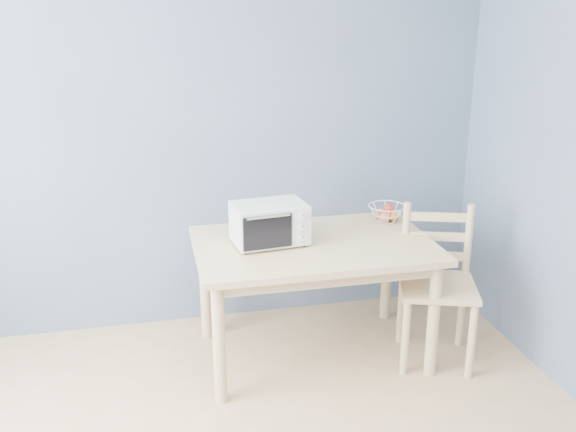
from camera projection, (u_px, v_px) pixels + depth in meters
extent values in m
cube|color=slate|center=(181.00, 134.00, 4.06)|extent=(4.00, 0.01, 2.60)
cube|color=#D7B081|center=(314.00, 245.00, 3.79)|extent=(1.40, 0.90, 0.04)
cylinder|color=#D7B081|center=(219.00, 344.00, 3.44)|extent=(0.07, 0.07, 0.71)
cylinder|color=#D7B081|center=(433.00, 320.00, 3.70)|extent=(0.07, 0.07, 0.71)
cylinder|color=#D7B081|center=(205.00, 287.00, 4.12)|extent=(0.07, 0.07, 0.71)
cylinder|color=#D7B081|center=(387.00, 270.00, 4.38)|extent=(0.07, 0.07, 0.71)
cube|color=silver|center=(269.00, 223.00, 3.72)|extent=(0.45, 0.33, 0.23)
cube|color=black|center=(260.00, 224.00, 3.70)|extent=(0.30, 0.27, 0.18)
cube|color=black|center=(268.00, 232.00, 3.57)|extent=(0.28, 0.04, 0.20)
cylinder|color=silver|center=(268.00, 217.00, 3.53)|extent=(0.25, 0.04, 0.01)
cube|color=silver|center=(302.00, 227.00, 3.64)|extent=(0.12, 0.02, 0.21)
cylinder|color=black|center=(245.00, 253.00, 3.61)|extent=(0.02, 0.02, 0.01)
cylinder|color=black|center=(304.00, 245.00, 3.72)|extent=(0.02, 0.02, 0.01)
cylinder|color=black|center=(236.00, 240.00, 3.80)|extent=(0.02, 0.02, 0.01)
cylinder|color=black|center=(292.00, 233.00, 3.91)|extent=(0.02, 0.02, 0.01)
cylinder|color=silver|center=(302.00, 217.00, 3.61)|extent=(0.04, 0.02, 0.04)
cylinder|color=silver|center=(302.00, 228.00, 3.63)|extent=(0.04, 0.02, 0.04)
cylinder|color=silver|center=(302.00, 239.00, 3.65)|extent=(0.04, 0.02, 0.04)
torus|color=white|center=(387.00, 206.00, 4.10)|extent=(0.29, 0.29, 0.01)
torus|color=white|center=(387.00, 213.00, 4.11)|extent=(0.23, 0.23, 0.01)
torus|color=white|center=(386.00, 221.00, 4.13)|extent=(0.14, 0.14, 0.01)
sphere|color=red|center=(381.00, 215.00, 4.12)|extent=(0.07, 0.07, 0.07)
sphere|color=orange|center=(393.00, 216.00, 4.11)|extent=(0.07, 0.07, 0.07)
sphere|color=#CF7650|center=(385.00, 214.00, 4.16)|extent=(0.07, 0.07, 0.07)
sphere|color=red|center=(389.00, 209.00, 4.10)|extent=(0.07, 0.07, 0.07)
sphere|color=#CF7650|center=(385.00, 218.00, 4.08)|extent=(0.07, 0.07, 0.07)
cube|color=#D7B081|center=(438.00, 286.00, 3.81)|extent=(0.56, 0.56, 0.03)
cylinder|color=#D7B081|center=(405.00, 338.00, 3.74)|extent=(0.05, 0.05, 0.47)
cylinder|color=#D7B081|center=(472.00, 341.00, 3.70)|extent=(0.05, 0.05, 0.47)
cylinder|color=#D7B081|center=(401.00, 309.00, 4.09)|extent=(0.05, 0.05, 0.47)
cylinder|color=#D7B081|center=(461.00, 311.00, 4.06)|extent=(0.05, 0.05, 0.47)
cylinder|color=#D7B081|center=(405.00, 239.00, 3.94)|extent=(0.05, 0.05, 0.47)
cylinder|color=#D7B081|center=(468.00, 242.00, 3.90)|extent=(0.05, 0.05, 0.47)
cube|color=#D7B081|center=(435.00, 256.00, 3.95)|extent=(0.36, 0.14, 0.05)
cube|color=#D7B081|center=(437.00, 236.00, 3.91)|extent=(0.36, 0.14, 0.05)
cube|color=#D7B081|center=(439.00, 217.00, 3.87)|extent=(0.36, 0.14, 0.05)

